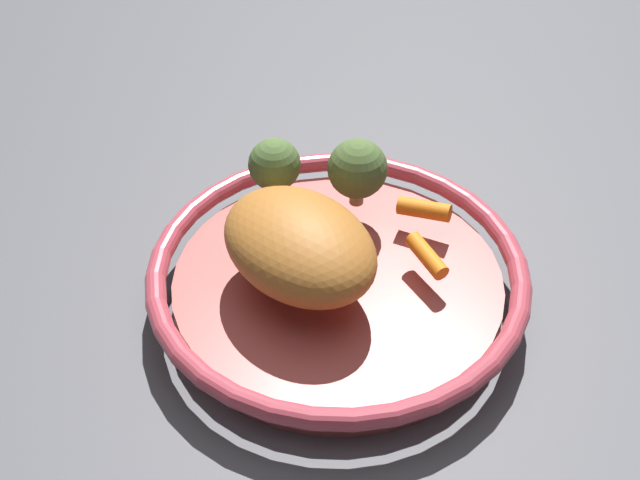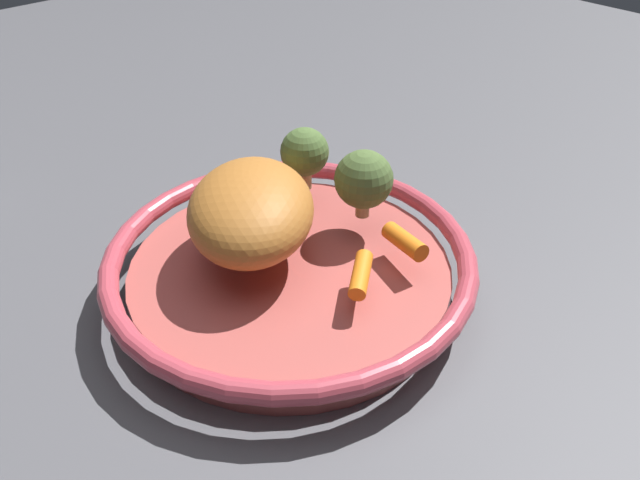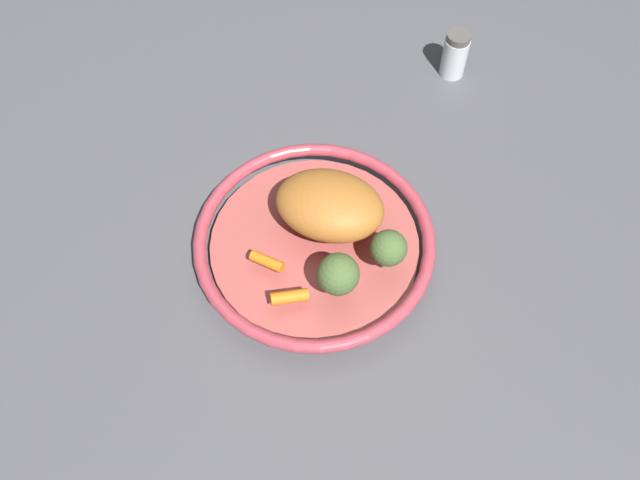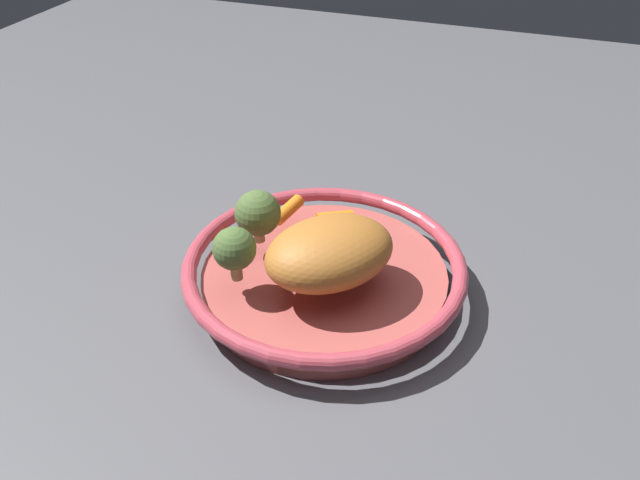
{
  "view_description": "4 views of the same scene",
  "coord_description": "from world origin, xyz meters",
  "px_view_note": "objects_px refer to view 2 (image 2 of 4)",
  "views": [
    {
      "loc": [
        -0.56,
        -0.06,
        0.58
      ],
      "look_at": [
        -0.0,
        0.02,
        0.08
      ],
      "focal_mm": 50.34,
      "sensor_mm": 36.0,
      "label": 1
    },
    {
      "loc": [
        -0.29,
        -0.35,
        0.39
      ],
      "look_at": [
        0.02,
        -0.02,
        0.06
      ],
      "focal_mm": 35.67,
      "sensor_mm": 36.0,
      "label": 2
    },
    {
      "loc": [
        0.45,
        -0.2,
        0.85
      ],
      "look_at": [
        0.02,
        -0.0,
        0.07
      ],
      "focal_mm": 38.51,
      "sensor_mm": 36.0,
      "label": 3
    },
    {
      "loc": [
        -0.2,
        0.57,
        0.5
      ],
      "look_at": [
        0.01,
        -0.01,
        0.07
      ],
      "focal_mm": 36.48,
      "sensor_mm": 36.0,
      "label": 4
    }
  ],
  "objects_px": {
    "broccoli_floret_edge": "(305,153)",
    "broccoli_floret_large": "(364,180)",
    "baby_carrot_center": "(405,241)",
    "roast_chicken_piece": "(251,210)",
    "baby_carrot_back": "(361,275)",
    "serving_bowl": "(290,268)"
  },
  "relations": [
    {
      "from": "broccoli_floret_edge",
      "to": "broccoli_floret_large",
      "type": "relative_size",
      "value": 0.97
    },
    {
      "from": "broccoli_floret_edge",
      "to": "baby_carrot_center",
      "type": "bearing_deg",
      "value": -92.37
    },
    {
      "from": "roast_chicken_piece",
      "to": "broccoli_floret_large",
      "type": "height_order",
      "value": "same"
    },
    {
      "from": "broccoli_floret_edge",
      "to": "roast_chicken_piece",
      "type": "bearing_deg",
      "value": -158.65
    },
    {
      "from": "roast_chicken_piece",
      "to": "baby_carrot_back",
      "type": "distance_m",
      "value": 0.11
    },
    {
      "from": "roast_chicken_piece",
      "to": "broccoli_floret_large",
      "type": "relative_size",
      "value": 2.23
    },
    {
      "from": "serving_bowl",
      "to": "baby_carrot_back",
      "type": "relative_size",
      "value": 7.09
    },
    {
      "from": "roast_chicken_piece",
      "to": "baby_carrot_center",
      "type": "height_order",
      "value": "roast_chicken_piece"
    },
    {
      "from": "baby_carrot_back",
      "to": "broccoli_floret_edge",
      "type": "xyz_separation_m",
      "value": [
        0.07,
        0.14,
        0.03
      ]
    },
    {
      "from": "baby_carrot_center",
      "to": "broccoli_floret_edge",
      "type": "distance_m",
      "value": 0.14
    },
    {
      "from": "broccoli_floret_edge",
      "to": "baby_carrot_back",
      "type": "bearing_deg",
      "value": -114.88
    },
    {
      "from": "baby_carrot_back",
      "to": "broccoli_floret_large",
      "type": "bearing_deg",
      "value": 43.33
    },
    {
      "from": "serving_bowl",
      "to": "broccoli_floret_edge",
      "type": "xyz_separation_m",
      "value": [
        0.08,
        0.07,
        0.06
      ]
    },
    {
      "from": "baby_carrot_center",
      "to": "baby_carrot_back",
      "type": "bearing_deg",
      "value": -174.96
    },
    {
      "from": "baby_carrot_back",
      "to": "baby_carrot_center",
      "type": "distance_m",
      "value": 0.06
    },
    {
      "from": "roast_chicken_piece",
      "to": "broccoli_floret_large",
      "type": "bearing_deg",
      "value": -20.04
    },
    {
      "from": "broccoli_floret_edge",
      "to": "broccoli_floret_large",
      "type": "bearing_deg",
      "value": -85.37
    },
    {
      "from": "serving_bowl",
      "to": "broccoli_floret_large",
      "type": "xyz_separation_m",
      "value": [
        0.09,
        -0.01,
        0.06
      ]
    },
    {
      "from": "roast_chicken_piece",
      "to": "baby_carrot_back",
      "type": "height_order",
      "value": "roast_chicken_piece"
    },
    {
      "from": "baby_carrot_center",
      "to": "broccoli_floret_edge",
      "type": "height_order",
      "value": "broccoli_floret_edge"
    },
    {
      "from": "baby_carrot_center",
      "to": "broccoli_floret_edge",
      "type": "xyz_separation_m",
      "value": [
        0.01,
        0.14,
        0.03
      ]
    },
    {
      "from": "baby_carrot_back",
      "to": "baby_carrot_center",
      "type": "height_order",
      "value": "baby_carrot_center"
    }
  ]
}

